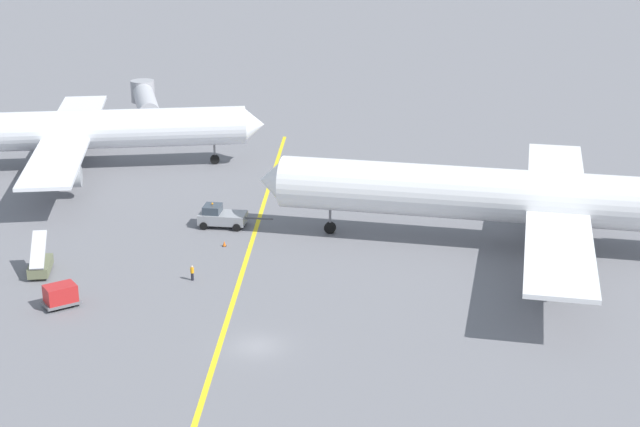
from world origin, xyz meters
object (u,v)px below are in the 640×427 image
Objects in this scene: airliner_being_pushed at (536,198)px; airliner_at_gate_left at (80,131)px; gse_stair_truck_yellow at (40,264)px; gse_container_dolly_flat at (61,295)px; ground_crew_ramp_agent_by_cones at (192,273)px; pushback_tug at (221,216)px; jet_bridge at (145,99)px; traffic_cone_nose_left at (224,244)px.

airliner_at_gate_left is at bearing 150.21° from airliner_being_pushed.
gse_container_dolly_flat is (3.86, -7.98, 0.15)m from gse_stair_truck_yellow.
gse_container_dolly_flat is 2.47× the size of ground_crew_ramp_agent_by_cones.
pushback_tug is at bearing 83.54° from ground_crew_ramp_agent_by_cones.
airliner_being_pushed is at bearing 16.21° from gse_container_dolly_flat.
gse_container_dolly_flat is (-13.40, -21.57, -0.01)m from pushback_tug.
airliner_being_pushed reaches higher than pushback_tug.
gse_container_dolly_flat is 0.22× the size of jet_bridge.
airliner_at_gate_left is 82.08× the size of traffic_cone_nose_left.
airliner_being_pushed is (54.65, -31.28, 0.38)m from airliner_at_gate_left.
airliner_at_gate_left is at bearing 125.56° from traffic_cone_nose_left.
gse_container_dolly_flat is at bearing -80.93° from airliner_at_gate_left.
jet_bridge is at bearing 91.50° from gse_container_dolly_flat.
ground_crew_ramp_agent_by_cones is 2.62× the size of traffic_cone_nose_left.
airliner_being_pushed is 73.26m from jet_bridge.
pushback_tug is at bearing 96.81° from traffic_cone_nose_left.
jet_bridge is (-13.41, 62.08, 3.62)m from ground_crew_ramp_agent_by_cones.
airliner_being_pushed reaches higher than airliner_at_gate_left.
traffic_cone_nose_left is at bearing -54.44° from airliner_at_gate_left.
airliner_at_gate_left is 12.70× the size of gse_container_dolly_flat.
airliner_at_gate_left is 43.66m from ground_crew_ramp_agent_by_cones.
airliner_at_gate_left is 45.84m from gse_container_dolly_flat.
gse_stair_truck_yellow reaches higher than gse_container_dolly_flat.
gse_container_dolly_flat is 20.80m from traffic_cone_nose_left.
gse_stair_truck_yellow reaches higher than ground_crew_ramp_agent_by_cones.
airliner_at_gate_left is 31.36× the size of ground_crew_ramp_agent_by_cones.
airliner_at_gate_left reaches higher than pushback_tug.
airliner_at_gate_left reaches higher than gse_container_dolly_flat.
airliner_being_pushed is 12.43× the size of gse_stair_truck_yellow.
gse_container_dolly_flat is at bearing -64.18° from gse_stair_truck_yellow.
airliner_at_gate_left reaches higher than jet_bridge.
gse_stair_truck_yellow is 0.27× the size of jet_bridge.
airliner_being_pushed is at bearing -29.79° from airliner_at_gate_left.
traffic_cone_nose_left is at bearing -83.19° from pushback_tug.
pushback_tug is at bearing 58.15° from gse_container_dolly_flat.
pushback_tug is (-34.05, 7.77, -4.52)m from airliner_being_pushed.
jet_bridge is (2.08, 60.05, 3.40)m from gse_stair_truck_yellow.
traffic_cone_nose_left is (2.53, 9.26, -0.53)m from ground_crew_ramp_agent_by_cones.
ground_crew_ramp_agent_by_cones is at bearing -105.26° from traffic_cone_nose_left.
airliner_at_gate_left is 37.06m from traffic_cone_nose_left.
traffic_cone_nose_left is 55.33m from jet_bridge.
traffic_cone_nose_left is (-33.29, 1.42, -5.42)m from airliner_being_pushed.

